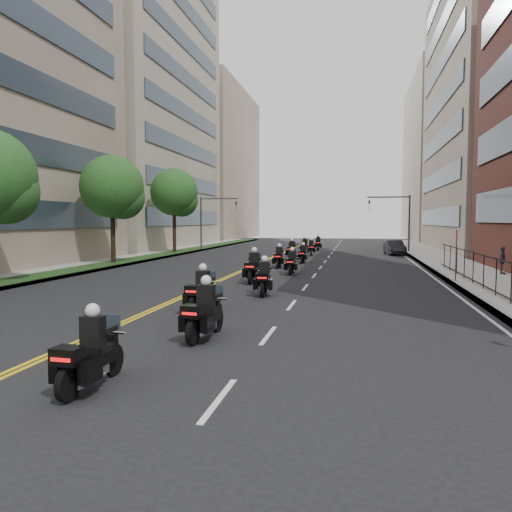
{
  "coord_description": "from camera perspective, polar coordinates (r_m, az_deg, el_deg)",
  "views": [
    {
      "loc": [
        5.52,
        -8.22,
        3.14
      ],
      "look_at": [
        0.68,
        15.76,
        1.39
      ],
      "focal_mm": 35.0,
      "sensor_mm": 36.0,
      "label": 1
    }
  ],
  "objects": [
    {
      "name": "ground",
      "position": [
        10.39,
        -22.05,
        -13.79
      ],
      "size": [
        160.0,
        160.0,
        0.0
      ],
      "primitive_type": "plane",
      "color": "black",
      "rests_on": "ground"
    },
    {
      "name": "sidewalk_right",
      "position": [
        33.98,
        22.36,
        -1.39
      ],
      "size": [
        4.0,
        90.0,
        0.15
      ],
      "primitive_type": "cube",
      "color": "gray",
      "rests_on": "ground"
    },
    {
      "name": "sidewalk_left",
      "position": [
        37.68,
        -16.34,
        -0.73
      ],
      "size": [
        4.0,
        90.0,
        0.15
      ],
      "primitive_type": "cube",
      "color": "gray",
      "rests_on": "ground"
    },
    {
      "name": "grass_strip",
      "position": [
        37.31,
        -15.26,
        -0.61
      ],
      "size": [
        2.0,
        90.0,
        0.04
      ],
      "primitive_type": "cube",
      "color": "#143613",
      "rests_on": "sidewalk_left"
    },
    {
      "name": "building_right_far",
      "position": [
        88.24,
        22.13,
        10.21
      ],
      "size": [
        15.0,
        28.0,
        26.0
      ],
      "primitive_type": "cube",
      "color": "gray",
      "rests_on": "ground"
    },
    {
      "name": "building_left_mid",
      "position": [
        64.1,
        -14.92,
        16.45
      ],
      "size": [
        16.11,
        28.0,
        34.0
      ],
      "color": "gray",
      "rests_on": "ground"
    },
    {
      "name": "building_left_far",
      "position": [
        91.04,
        -6.36,
        10.29
      ],
      "size": [
        16.0,
        28.0,
        26.0
      ],
      "primitive_type": "cube",
      "color": "gray",
      "rests_on": "ground"
    },
    {
      "name": "iron_fence",
      "position": [
        21.07,
        26.43,
        -2.42
      ],
      "size": [
        0.05,
        28.0,
        1.5
      ],
      "color": "black",
      "rests_on": "sidewalk_right"
    },
    {
      "name": "street_trees",
      "position": [
        31.59,
        -20.43,
        7.46
      ],
      "size": [
        4.4,
        38.4,
        7.98
      ],
      "color": "black",
      "rests_on": "ground"
    },
    {
      "name": "traffic_signal_right",
      "position": [
        50.38,
        16.03,
        4.57
      ],
      "size": [
        4.09,
        0.2,
        5.6
      ],
      "color": "#3F3F44",
      "rests_on": "ground"
    },
    {
      "name": "traffic_signal_left",
      "position": [
        52.43,
        -5.3,
        4.69
      ],
      "size": [
        4.09,
        0.2,
        5.6
      ],
      "color": "#3F3F44",
      "rests_on": "ground"
    },
    {
      "name": "motorcycle_0",
      "position": [
        9.92,
        -18.47,
        -10.76
      ],
      "size": [
        0.5,
        2.16,
        1.59
      ],
      "rotation": [
        0.0,
        0.0,
        -0.04
      ],
      "color": "black",
      "rests_on": "ground"
    },
    {
      "name": "motorcycle_1",
      "position": [
        13.34,
        -5.94,
        -6.61
      ],
      "size": [
        0.64,
        2.28,
        1.69
      ],
      "rotation": [
        0.0,
        0.0,
        -0.1
      ],
      "color": "black",
      "rests_on": "ground"
    },
    {
      "name": "motorcycle_2",
      "position": [
        17.24,
        -6.24,
        -4.21
      ],
      "size": [
        0.58,
        2.25,
        1.66
      ],
      "rotation": [
        0.0,
        0.0,
        -0.07
      ],
      "color": "black",
      "rests_on": "ground"
    },
    {
      "name": "motorcycle_3",
      "position": [
        20.99,
        0.93,
        -2.7
      ],
      "size": [
        0.6,
        2.24,
        1.65
      ],
      "rotation": [
        0.0,
        0.0,
        0.09
      ],
      "color": "black",
      "rests_on": "ground"
    },
    {
      "name": "motorcycle_4",
      "position": [
        25.15,
        -0.27,
        -1.45
      ],
      "size": [
        0.55,
        2.42,
        1.79
      ],
      "rotation": [
        0.0,
        0.0,
        0.0
      ],
      "color": "black",
      "rests_on": "ground"
    },
    {
      "name": "motorcycle_5",
      "position": [
        29.13,
        4.11,
        -0.86
      ],
      "size": [
        0.49,
        2.15,
        1.59
      ],
      "rotation": [
        0.0,
        0.0,
        0.0
      ],
      "color": "black",
      "rests_on": "ground"
    },
    {
      "name": "motorcycle_6",
      "position": [
        33.15,
        2.65,
        -0.24
      ],
      "size": [
        0.52,
        2.18,
        1.61
      ],
      "rotation": [
        0.0,
        0.0,
        0.04
      ],
      "color": "black",
      "rests_on": "ground"
    },
    {
      "name": "motorcycle_7",
      "position": [
        36.93,
        5.39,
        0.14
      ],
      "size": [
        0.48,
        2.07,
        1.53
      ],
      "rotation": [
        0.0,
        0.0,
        -0.02
      ],
      "color": "black",
      "rests_on": "ground"
    },
    {
      "name": "motorcycle_8",
      "position": [
        40.97,
        4.09,
        0.62
      ],
      "size": [
        0.53,
        2.27,
        1.68
      ],
      "rotation": [
        0.0,
        0.0,
        -0.03
      ],
      "color": "black",
      "rests_on": "ground"
    },
    {
      "name": "motorcycle_9",
      "position": [
        45.18,
        6.33,
        0.87
      ],
      "size": [
        0.58,
        2.12,
        1.56
      ],
      "rotation": [
        0.0,
        0.0,
        0.1
      ],
      "color": "black",
      "rests_on": "ground"
    },
    {
      "name": "motorcycle_10",
      "position": [
        49.24,
        5.57,
        1.14
      ],
      "size": [
        0.52,
        2.13,
        1.57
      ],
      "rotation": [
        0.0,
        0.0,
        -0.06
      ],
      "color": "black",
      "rests_on": "ground"
    },
    {
      "name": "motorcycle_11",
      "position": [
        52.86,
        7.11,
        1.37
      ],
      "size": [
        0.54,
        2.24,
        1.65
      ],
      "rotation": [
        0.0,
        0.0,
        0.05
      ],
      "color": "black",
      "rests_on": "ground"
    },
    {
      "name": "parked_sedan",
      "position": [
        47.29,
        15.54,
        0.94
      ],
      "size": [
        1.92,
        4.16,
        1.32
      ],
      "primitive_type": "imported",
      "rotation": [
        0.0,
        0.0,
        0.13
      ],
      "color": "black",
      "rests_on": "ground"
    },
    {
      "name": "pedestrian_c",
      "position": [
        30.93,
        26.32,
        -0.44
      ],
      "size": [
        0.64,
        0.98,
        1.55
      ],
      "primitive_type": "imported",
      "rotation": [
        0.0,
        0.0,
        1.26
      ],
      "color": "#47464E",
      "rests_on": "sidewalk_right"
    }
  ]
}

